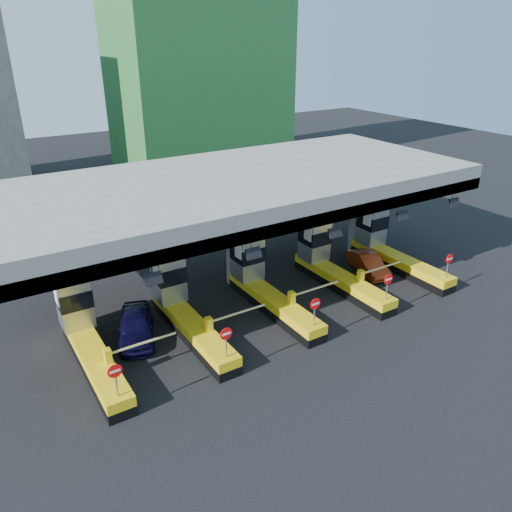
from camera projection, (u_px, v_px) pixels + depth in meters
ground at (264, 304)px, 28.94m from camera, size 120.00×120.00×0.00m
toll_canopy at (237, 190)px, 28.64m from camera, size 28.00×12.09×7.00m
toll_lane_far_left at (85, 331)px, 23.73m from camera, size 4.43×8.00×4.16m
toll_lane_left at (181, 304)px, 26.16m from camera, size 4.43×8.00×4.16m
toll_lane_center at (261, 281)px, 28.58m from camera, size 4.43×8.00×4.16m
toll_lane_right at (329, 261)px, 31.00m from camera, size 4.43×8.00×4.16m
toll_lane_far_right at (387, 245)px, 33.43m from camera, size 4.43×8.00×4.16m
bg_building_scaffold at (197, 36)px, 53.72m from camera, size 18.00×12.00×28.00m
van at (136, 326)px, 25.40m from camera, size 3.08×4.66×1.48m
red_car at (368, 264)px, 32.49m from camera, size 2.29×4.04×1.26m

